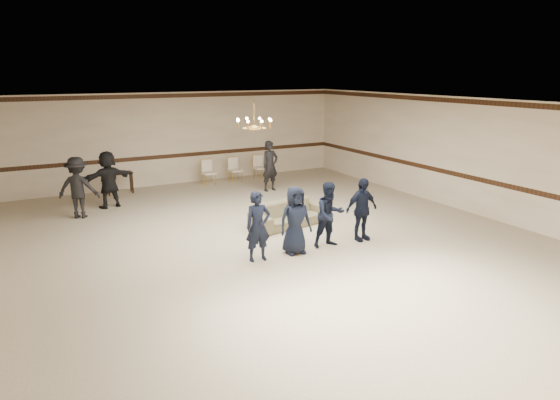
{
  "coord_description": "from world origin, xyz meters",
  "views": [
    {
      "loc": [
        -5.03,
        -9.64,
        3.88
      ],
      "look_at": [
        -0.1,
        -0.5,
        1.11
      ],
      "focal_mm": 30.99,
      "sensor_mm": 36.0,
      "label": 1
    }
  ],
  "objects": [
    {
      "name": "banquet_chair_mid",
      "position": [
        1.66,
        6.18,
        0.44
      ],
      "size": [
        0.45,
        0.45,
        0.88
      ],
      "primitive_type": null,
      "rotation": [
        0.0,
        0.0,
        0.06
      ],
      "color": "#F2E4CB",
      "rests_on": "floor"
    },
    {
      "name": "chandelier",
      "position": [
        0.0,
        1.0,
        2.88
      ],
      "size": [
        0.94,
        0.94,
        0.89
      ],
      "primitive_type": null,
      "color": "#B5883A",
      "rests_on": "ceiling"
    },
    {
      "name": "console_table",
      "position": [
        -2.34,
        6.38,
        0.35
      ],
      "size": [
        0.87,
        0.43,
        0.7
      ],
      "primitive_type": "cube",
      "rotation": [
        0.0,
        0.0,
        0.09
      ],
      "color": "black",
      "rests_on": "floor"
    },
    {
      "name": "adult_mid",
      "position": [
        -2.91,
        4.83,
        0.84
      ],
      "size": [
        1.62,
        0.78,
        1.68
      ],
      "primitive_type": "imported",
      "rotation": [
        0.0,
        0.0,
        3.33
      ],
      "color": "black",
      "rests_on": "floor"
    },
    {
      "name": "crown_molding",
      "position": [
        0.0,
        6.99,
        3.08
      ],
      "size": [
        12.0,
        0.02,
        0.14
      ],
      "primitive_type": "cube",
      "color": "#3A1D11",
      "rests_on": "wall_back"
    },
    {
      "name": "room",
      "position": [
        0.0,
        0.0,
        1.6
      ],
      "size": [
        12.01,
        14.01,
        3.21
      ],
      "color": "beige",
      "rests_on": "ground"
    },
    {
      "name": "boy_c",
      "position": [
        0.92,
        -0.98,
        0.75
      ],
      "size": [
        0.76,
        0.6,
        1.5
      ],
      "primitive_type": "imported",
      "rotation": [
        0.0,
        0.0,
        -0.05
      ],
      "color": "black",
      "rests_on": "floor"
    },
    {
      "name": "boy_a",
      "position": [
        -0.88,
        -0.98,
        0.75
      ],
      "size": [
        0.57,
        0.4,
        1.5
      ],
      "primitive_type": "imported",
      "rotation": [
        0.0,
        0.0,
        -0.07
      ],
      "color": "black",
      "rests_on": "floor"
    },
    {
      "name": "chair_rail",
      "position": [
        0.0,
        6.99,
        1.0
      ],
      "size": [
        12.0,
        0.02,
        0.14
      ],
      "primitive_type": "cube",
      "color": "#3A1D11",
      "rests_on": "wall_back"
    },
    {
      "name": "boy_d",
      "position": [
        1.82,
        -0.98,
        0.75
      ],
      "size": [
        0.89,
        0.39,
        1.5
      ],
      "primitive_type": "imported",
      "rotation": [
        0.0,
        0.0,
        0.03
      ],
      "color": "black",
      "rests_on": "floor"
    },
    {
      "name": "banquet_chair_left",
      "position": [
        0.66,
        6.18,
        0.44
      ],
      "size": [
        0.44,
        0.44,
        0.88
      ],
      "primitive_type": null,
      "rotation": [
        0.0,
        0.0,
        0.03
      ],
      "color": "#F2E4CB",
      "rests_on": "floor"
    },
    {
      "name": "adult_right",
      "position": [
        2.19,
        4.43,
        0.84
      ],
      "size": [
        0.67,
        0.5,
        1.68
      ],
      "primitive_type": "imported",
      "rotation": [
        0.0,
        0.0,
        0.17
      ],
      "color": "black",
      "rests_on": "floor"
    },
    {
      "name": "settee",
      "position": [
        0.89,
        0.82,
        0.31
      ],
      "size": [
        2.2,
        1.15,
        0.61
      ],
      "primitive_type": "imported",
      "rotation": [
        0.0,
        0.0,
        0.16
      ],
      "color": "#76714F",
      "rests_on": "floor"
    },
    {
      "name": "boy_b",
      "position": [
        0.02,
        -0.98,
        0.75
      ],
      "size": [
        0.77,
        0.54,
        1.5
      ],
      "primitive_type": "imported",
      "rotation": [
        0.0,
        0.0,
        -0.08
      ],
      "color": "black",
      "rests_on": "floor"
    },
    {
      "name": "banquet_chair_right",
      "position": [
        2.66,
        6.18,
        0.44
      ],
      "size": [
        0.44,
        0.44,
        0.88
      ],
      "primitive_type": null,
      "rotation": [
        0.0,
        0.0,
        -0.04
      ],
      "color": "#F2E4CB",
      "rests_on": "floor"
    },
    {
      "name": "adult_left",
      "position": [
        -3.81,
        4.13,
        0.84
      ],
      "size": [
        1.25,
        1.03,
        1.68
      ],
      "primitive_type": "imported",
      "rotation": [
        0.0,
        0.0,
        2.7
      ],
      "color": "black",
      "rests_on": "floor"
    }
  ]
}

